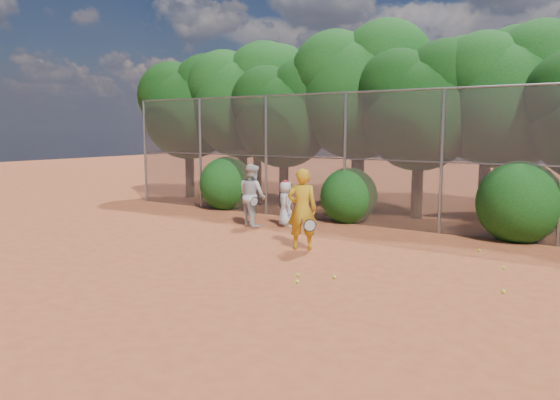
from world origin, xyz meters
The scene contains 23 objects.
ground centered at (0.00, 0.00, 0.00)m, with size 80.00×80.00×0.00m, color #AB4B26.
fence_back centered at (-0.12, 6.00, 2.05)m, with size 20.05×0.09×4.03m.
tree_0 centered at (-9.44, 8.04, 3.93)m, with size 4.38×3.81×6.00m.
tree_1 centered at (-6.94, 8.54, 4.16)m, with size 4.64×4.03×6.35m.
tree_2 centered at (-4.45, 7.83, 3.58)m, with size 3.99×3.47×5.47m.
tree_3 centered at (-1.94, 8.84, 4.40)m, with size 4.89×4.26×6.70m.
tree_4 centered at (0.55, 8.24, 3.76)m, with size 4.19×3.64×5.73m.
tree_5 centered at (3.06, 9.04, 4.05)m, with size 4.51×3.92×6.17m.
tree_9 centered at (-7.94, 10.84, 4.34)m, with size 4.83×4.20×6.62m.
tree_10 centered at (-2.93, 11.05, 4.63)m, with size 5.15×4.48×7.06m.
tree_11 centered at (2.06, 10.64, 4.16)m, with size 4.64×4.03×6.35m.
bush_0 centered at (-6.00, 6.30, 1.00)m, with size 2.00×2.00×2.00m, color #104210.
bush_1 centered at (-1.00, 6.30, 0.90)m, with size 1.80×1.80×1.80m, color #104210.
bush_2 centered at (4.00, 6.30, 1.10)m, with size 2.20×2.20×2.20m, color #104210.
player_yellow centered at (-0.09, 2.13, 0.98)m, with size 0.94×0.76×1.97m.
player_teen centered at (-2.17, 4.49, 0.69)m, with size 0.79×0.77×1.39m.
player_white centered at (-3.01, 3.94, 0.94)m, with size 1.11×1.00×1.87m.
ball_0 centered at (1.86, 0.26, 0.03)m, with size 0.07×0.07×0.07m, color #CCF22C.
ball_1 centered at (4.42, 2.90, 0.03)m, with size 0.07×0.07×0.07m, color #CCF22C.
ball_2 centered at (1.43, -0.43, 0.03)m, with size 0.07×0.07×0.07m, color #CCF22C.
ball_3 centered at (4.80, 1.15, 0.03)m, with size 0.07×0.07×0.07m, color #CCF22C.
ball_4 centered at (1.18, -0.01, 0.03)m, with size 0.07×0.07×0.07m, color #CCF22C.
ball_5 centered at (3.55, 4.30, 0.03)m, with size 0.07×0.07×0.07m, color #CCF22C.
Camera 1 is at (6.89, -8.89, 2.93)m, focal length 35.00 mm.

